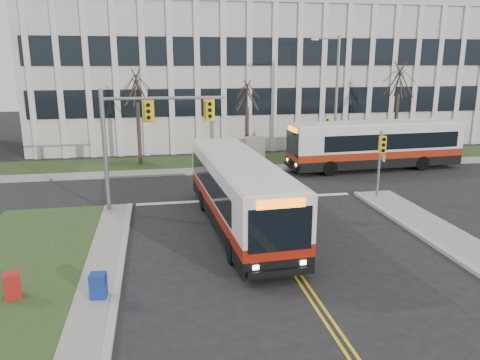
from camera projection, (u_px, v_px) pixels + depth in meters
name	position (u px, v px, depth m)	size (l,w,h in m)	color
ground	(286.00, 259.00, 18.21)	(120.00, 120.00, 0.00)	black
sidewalk_west	(80.00, 353.00, 12.22)	(1.20, 26.00, 0.14)	#9E9B93
sidewalk_cross	(296.00, 167.00, 33.54)	(44.00, 1.60, 0.14)	#9E9B93
building_lawn	(285.00, 159.00, 36.21)	(44.00, 5.00, 0.12)	#2B471E
office_building	(254.00, 76.00, 46.19)	(40.00, 16.00, 12.00)	silver
mast_arm_signal	(139.00, 128.00, 23.01)	(6.11, 0.38, 6.20)	slate
signal_pole_near	(381.00, 155.00, 25.40)	(0.34, 0.39, 3.80)	slate
signal_pole_far	(326.00, 132.00, 33.51)	(0.34, 0.39, 3.80)	slate
streetlight	(334.00, 93.00, 33.75)	(2.15, 0.25, 9.20)	slate
directory_sign	(255.00, 147.00, 35.03)	(1.50, 0.12, 2.00)	slate
tree_left	(137.00, 89.00, 32.97)	(1.80, 1.80, 7.70)	#42352B
tree_mid	(247.00, 97.00, 34.69)	(1.80, 1.80, 6.82)	#42352B
tree_right	(399.00, 82.00, 36.32)	(1.80, 1.80, 8.25)	#42352B
bus_main	(239.00, 194.00, 21.23)	(2.57, 11.88, 3.17)	silver
bus_cross	(375.00, 146.00, 32.93)	(2.66, 12.30, 3.28)	silver
newspaper_box_blue	(99.00, 287.00, 14.88)	(0.50, 0.45, 0.95)	navy
newspaper_box_red	(12.00, 288.00, 14.87)	(0.50, 0.45, 0.95)	maroon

